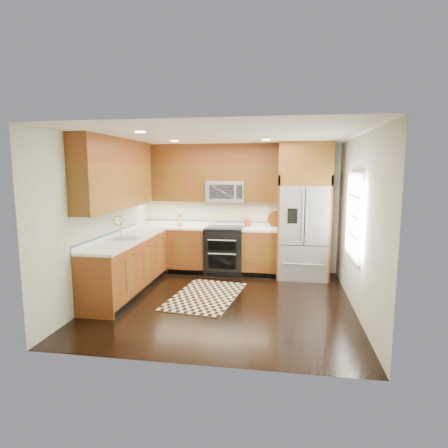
% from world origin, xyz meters
% --- Properties ---
extents(ground, '(4.00, 4.00, 0.00)m').
position_xyz_m(ground, '(0.00, 0.00, 0.00)').
color(ground, black).
rests_on(ground, ground).
extents(wall_back, '(4.00, 0.02, 2.60)m').
position_xyz_m(wall_back, '(0.00, 2.00, 1.30)').
color(wall_back, beige).
rests_on(wall_back, ground).
extents(wall_left, '(0.02, 4.00, 2.60)m').
position_xyz_m(wall_left, '(-2.00, 0.00, 1.30)').
color(wall_left, beige).
rests_on(wall_left, ground).
extents(wall_right, '(0.02, 4.00, 2.60)m').
position_xyz_m(wall_right, '(2.00, 0.00, 1.30)').
color(wall_right, beige).
rests_on(wall_right, ground).
extents(window, '(0.04, 1.10, 1.30)m').
position_xyz_m(window, '(1.98, 0.20, 1.40)').
color(window, white).
rests_on(window, ground).
extents(base_cabinets, '(2.85, 3.00, 0.90)m').
position_xyz_m(base_cabinets, '(-1.23, 0.90, 0.45)').
color(base_cabinets, brown).
rests_on(base_cabinets, ground).
extents(countertop, '(2.86, 3.01, 0.04)m').
position_xyz_m(countertop, '(-1.09, 1.01, 0.92)').
color(countertop, white).
rests_on(countertop, base_cabinets).
extents(upper_cabinets, '(2.85, 3.00, 1.15)m').
position_xyz_m(upper_cabinets, '(-1.15, 1.09, 2.02)').
color(upper_cabinets, brown).
rests_on(upper_cabinets, ground).
extents(range, '(0.76, 0.67, 0.95)m').
position_xyz_m(range, '(-0.25, 1.67, 0.47)').
color(range, black).
rests_on(range, ground).
extents(microwave, '(0.76, 0.40, 0.42)m').
position_xyz_m(microwave, '(-0.25, 1.80, 1.66)').
color(microwave, '#B2B2B7').
rests_on(microwave, ground).
extents(refrigerator, '(0.98, 0.75, 2.60)m').
position_xyz_m(refrigerator, '(1.30, 1.63, 1.30)').
color(refrigerator, '#B2B2B7').
rests_on(refrigerator, ground).
extents(sink_faucet, '(0.54, 0.44, 0.37)m').
position_xyz_m(sink_faucet, '(-1.73, 0.23, 0.99)').
color(sink_faucet, '#B2B2B7').
rests_on(sink_faucet, countertop).
extents(rug, '(1.22, 1.79, 0.01)m').
position_xyz_m(rug, '(-0.34, 0.20, 0.01)').
color(rug, black).
rests_on(rug, ground).
extents(knife_block, '(0.13, 0.15, 0.24)m').
position_xyz_m(knife_block, '(-1.20, 1.72, 1.04)').
color(knife_block, '#A68B51').
rests_on(knife_block, countertop).
extents(utensil_crock, '(0.13, 0.13, 0.34)m').
position_xyz_m(utensil_crock, '(0.19, 1.82, 1.06)').
color(utensil_crock, '#9F3913').
rests_on(utensil_crock, countertop).
extents(cutting_board, '(0.42, 0.42, 0.02)m').
position_xyz_m(cutting_board, '(0.75, 1.94, 0.95)').
color(cutting_board, brown).
rests_on(cutting_board, countertop).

